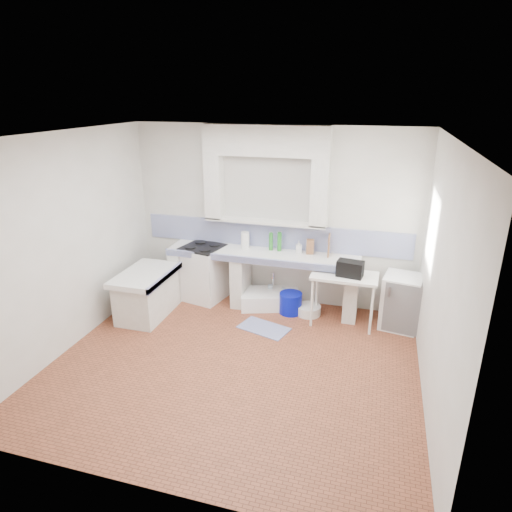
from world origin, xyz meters
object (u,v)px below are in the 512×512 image
(sink, at_px, (270,300))
(side_table, at_px, (343,299))
(fridge, at_px, (401,302))
(stove, at_px, (204,273))

(sink, height_order, side_table, side_table)
(sink, xyz_separation_m, fridge, (1.97, -0.12, 0.29))
(sink, relative_size, side_table, 1.00)
(fridge, bearing_deg, side_table, -160.50)
(sink, bearing_deg, stove, 161.74)
(side_table, bearing_deg, stove, 174.70)
(sink, bearing_deg, fridge, -22.01)
(side_table, relative_size, fridge, 1.18)
(stove, xyz_separation_m, fridge, (3.10, -0.12, -0.04))
(fridge, bearing_deg, stove, -172.52)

